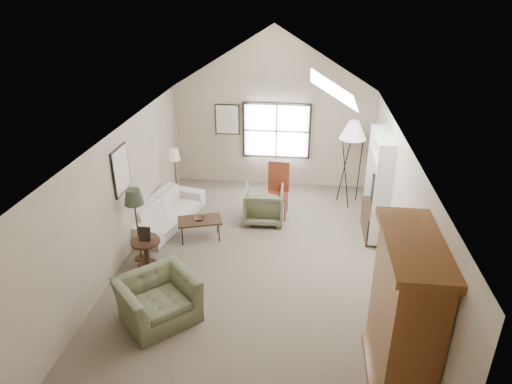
# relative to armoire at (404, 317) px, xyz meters

# --- Properties ---
(room_shell) EXTENTS (5.01, 8.01, 4.00)m
(room_shell) POSITION_rel_armoire_xyz_m (-2.18, 2.40, 2.11)
(room_shell) COLOR brown
(room_shell) RESTS_ON ground
(window) EXTENTS (1.72, 0.08, 1.42)m
(window) POSITION_rel_armoire_xyz_m (-2.08, 6.36, 0.35)
(window) COLOR black
(window) RESTS_ON room_shell
(skylight) EXTENTS (0.80, 1.20, 0.52)m
(skylight) POSITION_rel_armoire_xyz_m (-0.88, 3.30, 2.12)
(skylight) COLOR white
(skylight) RESTS_ON room_shell
(wall_art) EXTENTS (1.97, 3.71, 0.88)m
(wall_art) POSITION_rel_armoire_xyz_m (-4.06, 4.34, 0.63)
(wall_art) COLOR black
(wall_art) RESTS_ON room_shell
(armoire) EXTENTS (0.60, 1.50, 2.20)m
(armoire) POSITION_rel_armoire_xyz_m (0.00, 0.00, 0.00)
(armoire) COLOR brown
(armoire) RESTS_ON ground
(tv_alcove) EXTENTS (0.32, 1.30, 2.10)m
(tv_alcove) POSITION_rel_armoire_xyz_m (0.16, 4.00, 0.05)
(tv_alcove) COLOR white
(tv_alcove) RESTS_ON ground
(media_console) EXTENTS (0.34, 1.18, 0.60)m
(media_console) POSITION_rel_armoire_xyz_m (0.14, 4.00, -0.80)
(media_console) COLOR #382316
(media_console) RESTS_ON ground
(tv_panel) EXTENTS (0.05, 0.90, 0.55)m
(tv_panel) POSITION_rel_armoire_xyz_m (0.14, 4.00, -0.18)
(tv_panel) COLOR black
(tv_panel) RESTS_ON media_console
(sofa) EXTENTS (1.31, 2.29, 0.63)m
(sofa) POSITION_rel_armoire_xyz_m (-4.27, 3.88, -0.79)
(sofa) COLOR beige
(sofa) RESTS_ON ground
(armchair_near) EXTENTS (1.50, 1.50, 0.74)m
(armchair_near) POSITION_rel_armoire_xyz_m (-3.50, 0.88, -0.73)
(armchair_near) COLOR #5E5F43
(armchair_near) RESTS_ON ground
(armchair_far) EXTENTS (0.88, 0.90, 0.79)m
(armchair_far) POSITION_rel_armoire_xyz_m (-2.18, 4.30, -0.71)
(armchair_far) COLOR #575F43
(armchair_far) RESTS_ON ground
(coffee_table) EXTENTS (0.99, 0.73, 0.45)m
(coffee_table) POSITION_rel_armoire_xyz_m (-3.41, 3.35, -0.87)
(coffee_table) COLOR #382217
(coffee_table) RESTS_ON ground
(bowl) EXTENTS (0.27, 0.27, 0.05)m
(bowl) POSITION_rel_armoire_xyz_m (-3.41, 3.35, -0.62)
(bowl) COLOR #382617
(bowl) RESTS_ON coffee_table
(side_table) EXTENTS (0.65, 0.65, 0.54)m
(side_table) POSITION_rel_armoire_xyz_m (-4.17, 2.28, -0.83)
(side_table) COLOR #381E16
(side_table) RESTS_ON ground
(side_chair) EXTENTS (0.51, 0.51, 1.24)m
(side_chair) POSITION_rel_armoire_xyz_m (-1.91, 4.57, -0.48)
(side_chair) COLOR maroon
(side_chair) RESTS_ON ground
(tripod_lamp) EXTENTS (0.68, 0.68, 2.08)m
(tripod_lamp) POSITION_rel_armoire_xyz_m (-0.28, 5.41, -0.06)
(tripod_lamp) COLOR white
(tripod_lamp) RESTS_ON ground
(dark_lamp) EXTENTS (0.43, 0.43, 1.50)m
(dark_lamp) POSITION_rel_armoire_xyz_m (-4.38, 2.48, -0.35)
(dark_lamp) COLOR #24291D
(dark_lamp) RESTS_ON ground
(tan_lamp) EXTENTS (0.32, 0.32, 1.35)m
(tan_lamp) POSITION_rel_armoire_xyz_m (-4.38, 5.08, -0.42)
(tan_lamp) COLOR tan
(tan_lamp) RESTS_ON ground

